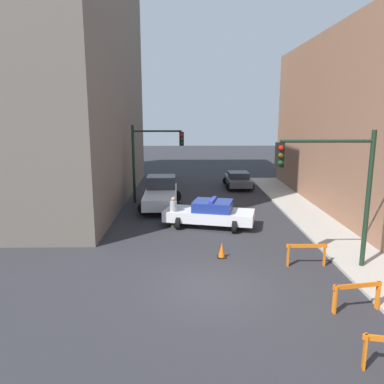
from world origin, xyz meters
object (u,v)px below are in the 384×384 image
at_px(traffic_light_far, 150,153).
at_px(parked_car_near, 238,179).
at_px(pedestrian_crossing, 173,212).
at_px(white_truck, 161,193).
at_px(police_car, 210,213).
at_px(traffic_cone, 222,250).
at_px(barrier_mid, 357,292).
at_px(barrier_back, 307,251).
at_px(traffic_light_near, 339,179).

height_order(traffic_light_far, parked_car_near, traffic_light_far).
bearing_deg(pedestrian_crossing, white_truck, 114.73).
distance_m(police_car, traffic_cone, 4.47).
bearing_deg(traffic_cone, barrier_mid, -50.32).
relative_size(parked_car_near, barrier_back, 2.70).
height_order(police_car, pedestrian_crossing, pedestrian_crossing).
height_order(white_truck, traffic_cone, white_truck).
bearing_deg(police_car, barrier_mid, -142.68).
distance_m(pedestrian_crossing, barrier_mid, 10.44).
bearing_deg(barrier_back, barrier_mid, -83.03).
distance_m(white_truck, barrier_mid, 14.84).
bearing_deg(traffic_light_far, traffic_cone, -68.91).
height_order(police_car, traffic_cone, police_car).
distance_m(traffic_light_near, pedestrian_crossing, 8.76).
bearing_deg(traffic_light_far, parked_car_near, 38.31).
bearing_deg(traffic_light_near, pedestrian_crossing, 139.12).
height_order(traffic_light_far, traffic_cone, traffic_light_far).
bearing_deg(white_truck, pedestrian_crossing, -79.51).
height_order(traffic_light_near, pedestrian_crossing, traffic_light_near).
height_order(barrier_mid, traffic_cone, barrier_mid).
distance_m(traffic_light_far, barrier_mid, 16.53).
height_order(traffic_light_near, police_car, traffic_light_near).
distance_m(white_truck, traffic_cone, 9.34).
distance_m(parked_car_near, barrier_mid, 19.70).
height_order(white_truck, barrier_mid, white_truck).
height_order(parked_car_near, pedestrian_crossing, pedestrian_crossing).
relative_size(police_car, pedestrian_crossing, 3.01).
relative_size(police_car, barrier_mid, 3.16).
bearing_deg(traffic_light_near, traffic_light_far, 125.55).
bearing_deg(traffic_light_far, traffic_light_near, -54.45).
relative_size(white_truck, pedestrian_crossing, 3.28).
xyz_separation_m(police_car, parked_car_near, (2.97, 10.82, -0.05)).
distance_m(white_truck, pedestrian_crossing, 4.64).
distance_m(traffic_light_far, barrier_back, 13.36).
bearing_deg(barrier_mid, police_car, 113.63).
bearing_deg(pedestrian_crossing, traffic_cone, -50.29).
distance_m(traffic_light_far, white_truck, 2.89).
bearing_deg(pedestrian_crossing, police_car, 18.68).
bearing_deg(barrier_back, white_truck, 123.07).
bearing_deg(pedestrian_crossing, parked_car_near, 78.91).
relative_size(white_truck, parked_car_near, 1.26).
bearing_deg(police_car, traffic_light_far, 46.89).
bearing_deg(police_car, traffic_light_near, -128.58).
distance_m(police_car, parked_car_near, 11.22).
xyz_separation_m(traffic_light_near, barrier_back, (-0.92, 0.27, -2.91)).
bearing_deg(pedestrian_crossing, traffic_light_near, -27.96).
distance_m(police_car, barrier_back, 6.40).
xyz_separation_m(police_car, barrier_back, (3.45, -5.39, -0.11)).
relative_size(traffic_light_near, barrier_back, 3.25).
xyz_separation_m(traffic_light_near, pedestrian_crossing, (-6.31, 5.46, -2.67)).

